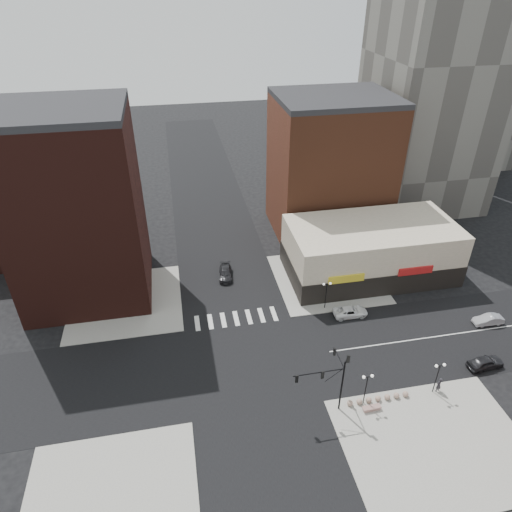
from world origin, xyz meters
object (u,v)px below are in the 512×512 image
object	(u,v)px
dark_sedan_east	(486,362)
pedestrian	(439,385)
silver_sedan	(488,320)
street_lamp_se_b	(439,371)
street_lamp_se_a	(367,382)
dark_sedan_north	(226,273)
stone_bench	(372,408)
white_suv	(350,312)
traffic_signal	(333,375)
street_lamp_ne	(327,289)

from	to	relation	value
dark_sedan_east	pedestrian	size ratio (longest dim) A/B	2.23
silver_sedan	pedestrian	bearing A→B (deg)	-51.87
street_lamp_se_b	silver_sedan	xyz separation A→B (m)	(12.72, 9.01, -2.65)
street_lamp_se_a	street_lamp_se_b	size ratio (longest dim) A/B	1.00
dark_sedan_north	stone_bench	bearing A→B (deg)	-59.72
street_lamp_se_a	street_lamp_se_b	xyz separation A→B (m)	(8.00, 0.00, 0.00)
dark_sedan_east	dark_sedan_north	distance (m)	35.82
white_suv	dark_sedan_north	xyz separation A→B (m)	(-15.01, 11.92, 0.03)
pedestrian	stone_bench	distance (m)	8.13
white_suv	dark_sedan_east	distance (m)	16.70
traffic_signal	street_lamp_ne	bearing A→B (deg)	73.25
traffic_signal	white_suv	xyz separation A→B (m)	(7.61, 13.79, -4.33)
white_suv	silver_sedan	bearing A→B (deg)	-105.23
white_suv	stone_bench	bearing A→B (deg)	168.51
street_lamp_ne	dark_sedan_east	size ratio (longest dim) A/B	0.97
white_suv	street_lamp_se_a	bearing A→B (deg)	165.71
white_suv	dark_sedan_north	distance (m)	19.17
street_lamp_se_a	dark_sedan_north	world-z (taller)	street_lamp_se_a
street_lamp_se_b	dark_sedan_north	distance (m)	32.31
traffic_signal	dark_sedan_north	bearing A→B (deg)	106.05
street_lamp_ne	silver_sedan	distance (m)	21.09
white_suv	dark_sedan_north	bearing A→B (deg)	52.65
dark_sedan_east	stone_bench	size ratio (longest dim) A/B	2.15
street_lamp_se_b	street_lamp_ne	xyz separation A→B (m)	(-7.00, 16.00, 0.00)
street_lamp_se_b	dark_sedan_north	xyz separation A→B (m)	(-19.16, 25.88, -2.62)
traffic_signal	stone_bench	xyz separation A→B (m)	(4.27, -1.17, -4.60)
street_lamp_se_b	pedestrian	xyz separation A→B (m)	(0.54, 0.00, -2.21)
street_lamp_se_b	dark_sedan_east	distance (m)	8.49
pedestrian	street_lamp_se_b	bearing A→B (deg)	-17.45
dark_sedan_north	pedestrian	xyz separation A→B (m)	(19.71, -25.88, 0.41)
street_lamp_ne	dark_sedan_east	distance (m)	20.33
white_suv	street_lamp_se_b	bearing A→B (deg)	-162.31
street_lamp_se_b	street_lamp_ne	size ratio (longest dim) A/B	1.00
traffic_signal	silver_sedan	size ratio (longest dim) A/B	2.01
street_lamp_ne	dark_sedan_east	bearing A→B (deg)	-42.93
street_lamp_se_a	street_lamp_ne	xyz separation A→B (m)	(1.00, 16.00, 0.00)
silver_sedan	pedestrian	distance (m)	15.15
white_suv	stone_bench	world-z (taller)	white_suv
silver_sedan	pedestrian	size ratio (longest dim) A/B	2.02
traffic_signal	street_lamp_ne	size ratio (longest dim) A/B	1.87
silver_sedan	dark_sedan_north	size ratio (longest dim) A/B	0.84
street_lamp_ne	dark_sedan_north	bearing A→B (deg)	140.92
traffic_signal	street_lamp_se_b	bearing A→B (deg)	-0.82
white_suv	dark_sedan_north	world-z (taller)	dark_sedan_north
street_lamp_se_a	stone_bench	xyz separation A→B (m)	(0.50, -1.00, -2.93)
traffic_signal	stone_bench	distance (m)	6.38
dark_sedan_east	stone_bench	xyz separation A→B (m)	(-15.27, -3.26, -0.36)
street_lamp_se_b	pedestrian	bearing A→B (deg)	0.00
street_lamp_se_b	silver_sedan	distance (m)	15.81
dark_sedan_east	street_lamp_se_b	bearing A→B (deg)	101.15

